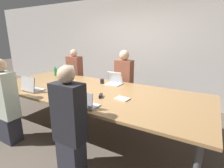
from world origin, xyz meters
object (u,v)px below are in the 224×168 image
object	(u,v)px
person_far_left	(75,76)
stapler	(101,96)
cup_far_left	(60,73)
laptop_far_center	(114,81)
laptop_near_left	(31,87)
bottle_near_midright	(79,95)
bottle_far_left	(56,72)
person_far_center	(124,81)
cup_far_center	(102,81)
person_near_left	(6,103)
person_near_midright	(70,123)
bottle_near_left	(29,82)
laptop_near_midright	(86,103)
laptop_far_left	(68,73)

from	to	relation	value
person_far_left	stapler	bearing A→B (deg)	-37.13
cup_far_left	laptop_far_center	world-z (taller)	laptop_far_center
laptop_near_left	bottle_near_midright	size ratio (longest dim) A/B	1.48
person_far_left	bottle_far_left	distance (m)	0.58
person_far_center	cup_far_center	size ratio (longest dim) A/B	14.90
laptop_near_left	person_far_left	xyz separation A→B (m)	(-0.43, 1.67, -0.17)
person_near_left	person_near_midright	xyz separation A→B (m)	(1.38, 0.01, 0.00)
person_far_center	stapler	size ratio (longest dim) A/B	9.34
bottle_near_left	bottle_near_midright	world-z (taller)	bottle_near_midright
cup_far_center	bottle_near_midright	xyz separation A→B (m)	(0.26, -1.07, 0.05)
bottle_near_left	bottle_near_midright	size ratio (longest dim) A/B	0.98
person_far_left	person_far_center	xyz separation A→B (m)	(1.51, 0.01, 0.03)
laptop_near_midright	stapler	size ratio (longest dim) A/B	2.07
bottle_near_left	person_far_left	size ratio (longest dim) A/B	0.17
laptop_far_center	laptop_far_left	bearing A→B (deg)	175.00
laptop_far_left	laptop_far_center	world-z (taller)	laptop_far_left
bottle_far_left	person_far_center	world-z (taller)	person_far_center
cup_far_left	person_near_left	bearing A→B (deg)	-70.92
person_far_center	cup_far_center	bearing A→B (deg)	-112.04
stapler	person_near_midright	bearing A→B (deg)	-108.60
laptop_far_left	person_far_center	xyz separation A→B (m)	(1.42, 0.37, -0.14)
cup_far_center	person_near_midright	size ratio (longest dim) A/B	0.07
person_near_midright	bottle_near_midright	size ratio (longest dim) A/B	5.99
bottle_near_left	laptop_near_midright	size ratio (longest dim) A/B	0.73
person_near_midright	person_far_center	bearing A→B (deg)	-82.00
person_near_left	laptop_far_left	xyz separation A→B (m)	(-0.34, 1.80, 0.16)
laptop_far_left	cup_far_left	size ratio (longest dim) A/B	4.72
laptop_near_midright	bottle_near_midright	xyz separation A→B (m)	(-0.24, 0.14, 0.03)
stapler	bottle_near_midright	bearing A→B (deg)	-145.18
cup_far_left	bottle_near_midright	bearing A→B (deg)	-35.98
bottle_far_left	laptop_far_center	size ratio (longest dim) A/B	0.72
cup_far_left	person_far_center	bearing A→B (deg)	13.24
laptop_near_left	laptop_far_center	distance (m)	1.62
laptop_near_left	bottle_near_midright	distance (m)	1.11
bottle_far_left	laptop_far_center	world-z (taller)	laptop_far_center
laptop_near_left	person_near_left	world-z (taller)	person_near_left
laptop_far_left	bottle_near_midright	size ratio (longest dim) A/B	1.51
bottle_near_left	bottle_far_left	bearing A→B (deg)	109.07
person_far_left	stapler	size ratio (longest dim) A/B	9.09
laptop_far_left	laptop_far_center	size ratio (longest dim) A/B	1.10
bottle_near_left	bottle_far_left	size ratio (longest dim) A/B	0.99
bottle_near_left	laptop_near_midright	xyz separation A→B (m)	(1.60, -0.24, -0.03)
person_far_left	person_far_center	bearing A→B (deg)	0.56
person_near_left	bottle_far_left	xyz separation A→B (m)	(-0.60, 1.63, 0.18)
bottle_near_midright	bottle_near_left	bearing A→B (deg)	175.92
bottle_near_left	cup_far_left	distance (m)	1.21
person_near_left	person_near_midright	distance (m)	1.38
person_far_left	bottle_far_left	xyz separation A→B (m)	(-0.17, -0.52, 0.19)
laptop_near_left	laptop_near_midright	distance (m)	1.35
bottle_near_left	person_far_center	size ratio (longest dim) A/B	0.16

